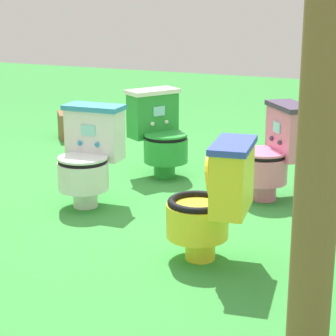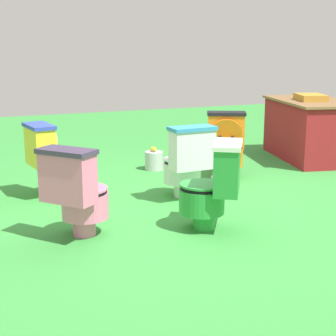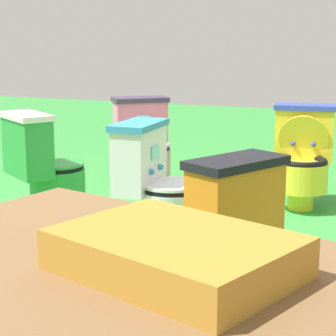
# 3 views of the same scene
# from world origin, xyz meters

# --- Properties ---
(ground) EXTENTS (14.00, 14.00, 0.00)m
(ground) POSITION_xyz_m (0.00, 0.00, 0.00)
(ground) COLOR green
(toilet_white) EXTENTS (0.51, 0.44, 0.73)m
(toilet_white) POSITION_xyz_m (-0.20, 0.13, 0.37)
(toilet_white) COLOR white
(toilet_white) RESTS_ON ground
(toilet_orange) EXTENTS (0.62, 0.58, 0.73)m
(toilet_orange) POSITION_xyz_m (-0.82, 0.91, 0.37)
(toilet_orange) COLOR orange
(toilet_orange) RESTS_ON ground
(toilet_pink) EXTENTS (0.62, 0.64, 0.73)m
(toilet_pink) POSITION_xyz_m (0.45, -1.09, 0.37)
(toilet_pink) COLOR pink
(toilet_pink) RESTS_ON ground
(toilet_yellow) EXTENTS (0.46, 0.54, 0.73)m
(toilet_yellow) POSITION_xyz_m (-0.81, -1.05, 0.37)
(toilet_yellow) COLOR yellow
(toilet_yellow) RESTS_ON ground
(toilet_green) EXTENTS (0.60, 0.63, 0.73)m
(toilet_green) POSITION_xyz_m (0.69, -0.05, 0.37)
(toilet_green) COLOR green
(toilet_green) RESTS_ON ground
(vendor_table) EXTENTS (1.62, 1.17, 0.85)m
(vendor_table) POSITION_xyz_m (-1.23, 2.41, 0.39)
(vendor_table) COLOR maroon
(vendor_table) RESTS_ON ground
(lemon_bucket) EXTENTS (0.22, 0.22, 0.28)m
(lemon_bucket) POSITION_xyz_m (-1.45, 0.28, 0.12)
(lemon_bucket) COLOR #B7B7BF
(lemon_bucket) RESTS_ON ground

